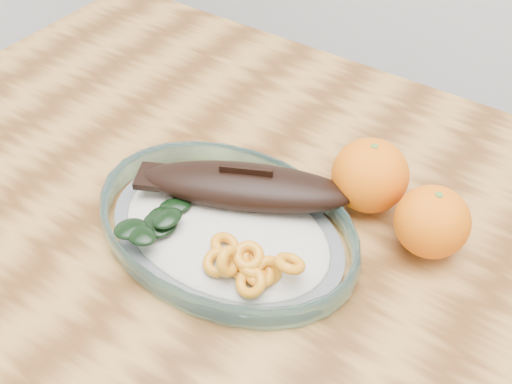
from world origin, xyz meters
TOP-DOWN VIEW (x-y plane):
  - dining_table at (0.00, 0.00)m, footprint 1.20×0.80m
  - plated_meal at (-0.06, -0.01)m, footprint 0.58×0.58m
  - orange_left at (0.04, 0.12)m, footprint 0.09×0.09m
  - orange_right at (0.13, 0.10)m, footprint 0.08×0.08m

SIDE VIEW (x-z plane):
  - dining_table at x=0.00m, z-range 0.28..1.03m
  - plated_meal at x=-0.06m, z-range 0.73..0.81m
  - orange_right at x=0.13m, z-range 0.75..0.83m
  - orange_left at x=0.04m, z-range 0.75..0.84m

